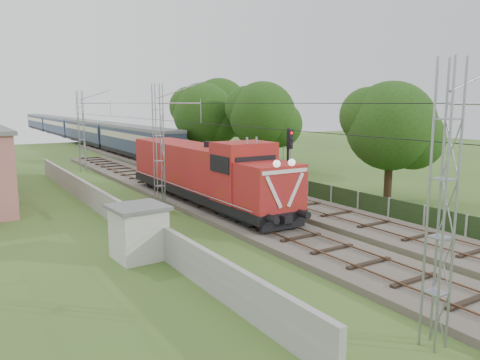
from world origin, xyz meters
TOP-DOWN VIEW (x-y plane):
  - ground at (0.00, 0.00)m, footprint 140.00×140.00m
  - track_main at (0.00, 7.00)m, footprint 4.20×70.00m
  - track_side at (5.00, 20.00)m, footprint 4.20×80.00m
  - catenary at (-2.95, 12.00)m, footprint 3.31×70.00m
  - boundary_wall at (-6.50, 12.00)m, footprint 0.25×40.00m
  - fence at (8.00, 3.00)m, footprint 0.12×32.00m
  - locomotive at (0.00, 11.64)m, footprint 3.13×17.88m
  - coach_rake at (5.00, 72.22)m, footprint 2.98×88.90m
  - signal_post at (3.08, 6.54)m, footprint 0.56×0.46m
  - relay_hut at (-7.40, 3.72)m, footprint 2.47×2.47m
  - tree_a at (11.71, 6.25)m, footprint 6.42×6.11m
  - tree_b at (12.33, 22.62)m, footprint 6.89×6.56m
  - tree_c at (9.54, 29.79)m, footprint 6.95×6.62m
  - tree_d at (14.16, 34.52)m, footprint 7.57×7.21m

SIDE VIEW (x-z plane):
  - ground at x=0.00m, z-range 0.00..0.00m
  - track_main at x=0.00m, z-range -0.04..0.41m
  - track_side at x=5.00m, z-range -0.04..0.41m
  - fence at x=8.00m, z-range 0.00..1.20m
  - boundary_wall at x=-6.50m, z-range 0.00..1.50m
  - relay_hut at x=-7.40m, z-range 0.01..2.41m
  - locomotive at x=0.00m, z-range 0.05..4.59m
  - coach_rake at x=5.00m, z-range 0.76..4.20m
  - signal_post at x=3.08m, z-range 1.00..6.33m
  - catenary at x=-2.95m, z-range 0.05..8.05m
  - tree_a at x=11.71m, z-range 1.03..9.35m
  - tree_b at x=12.33m, z-range 1.10..10.03m
  - tree_c at x=9.54m, z-range 1.12..10.13m
  - tree_d at x=14.16m, z-range 1.22..11.03m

